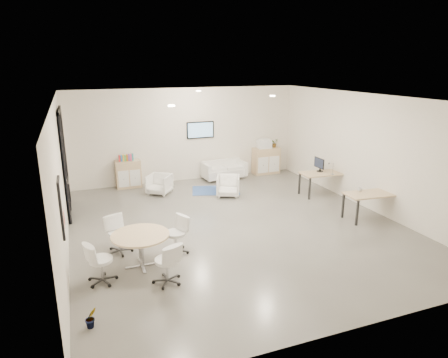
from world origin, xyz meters
name	(u,v)px	position (x,y,z in m)	size (l,w,h in m)	color
room_shell	(236,164)	(0.00, 0.00, 1.60)	(9.60, 10.60, 4.80)	#5C5A54
glass_door	(64,159)	(-3.95, 2.51, 1.50)	(0.09, 1.90, 2.85)	black
artwork	(62,208)	(-3.97, -1.60, 1.55)	(0.05, 0.54, 1.04)	black
wall_tv	(200,130)	(0.50, 4.46, 1.75)	(0.98, 0.06, 0.58)	black
ceiling_spots	(217,96)	(-0.20, 0.83, 3.18)	(3.14, 4.14, 0.03)	#FFEAC6
sideboard_left	(128,174)	(-2.08, 4.26, 0.45)	(0.81, 0.42, 0.91)	tan
sideboard_right	(266,161)	(2.97, 4.24, 0.49)	(0.98, 0.47, 0.98)	tan
books	(126,158)	(-2.12, 4.27, 1.02)	(0.47, 0.14, 0.22)	red
printer	(264,144)	(2.88, 4.24, 1.14)	(0.51, 0.44, 0.34)	white
loveseat	(224,170)	(1.24, 4.12, 0.30)	(1.55, 0.87, 0.56)	white
blue_rug	(216,190)	(0.50, 2.91, 0.01)	(1.50, 1.00, 0.01)	#2E498F
armchair_left	(159,183)	(-1.27, 3.24, 0.35)	(0.67, 0.63, 0.69)	white
armchair_right	(228,185)	(0.68, 2.28, 0.35)	(0.69, 0.64, 0.71)	white
desk_rear	(323,175)	(3.49, 1.35, 0.64)	(1.41, 0.78, 0.71)	tan
desk_front	(370,196)	(3.50, -0.82, 0.63)	(1.40, 0.79, 0.70)	tan
monitor	(319,164)	(3.45, 1.50, 0.95)	(0.20, 0.50, 0.44)	black
round_table	(140,238)	(-2.61, -1.32, 0.62)	(1.16, 1.16, 0.71)	tan
meeting_chairs	(141,248)	(-2.61, -1.32, 0.41)	(2.36, 2.36, 0.82)	white
plant_cabinet	(274,144)	(3.28, 4.22, 1.10)	(0.29, 0.32, 0.25)	#3F7F3F
plant_floor	(91,323)	(-3.68, -3.00, 0.08)	(0.19, 0.34, 0.15)	#3F7F3F
cup	(360,189)	(3.35, -0.57, 0.76)	(0.12, 0.10, 0.12)	white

